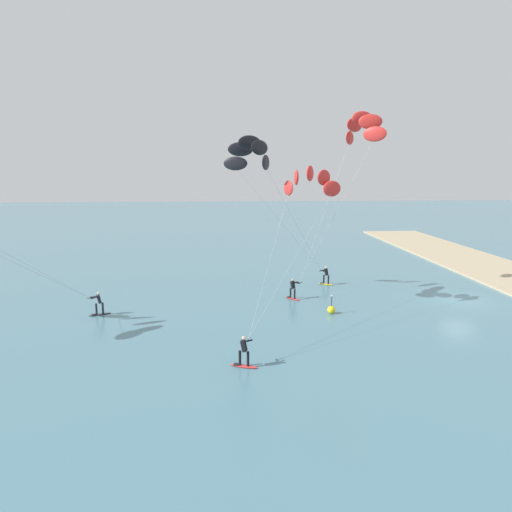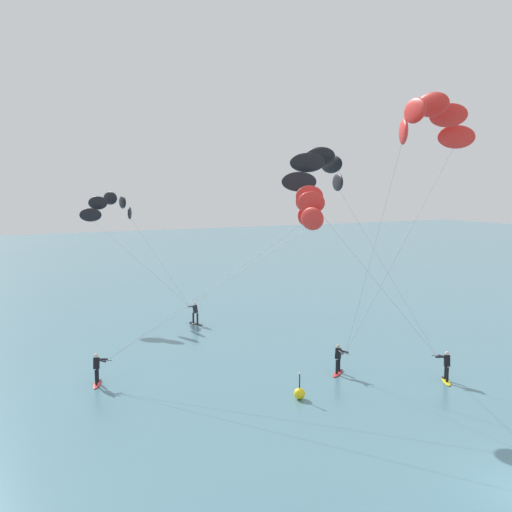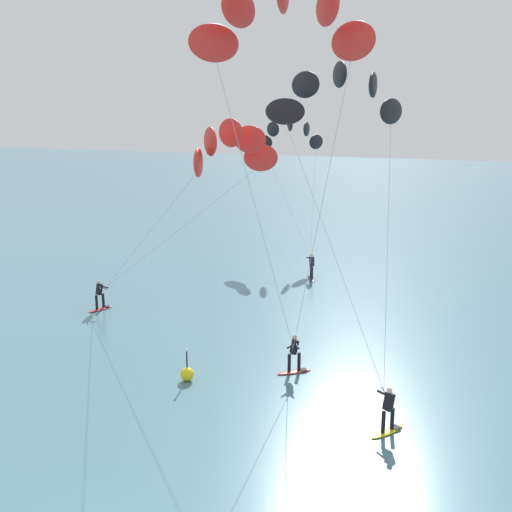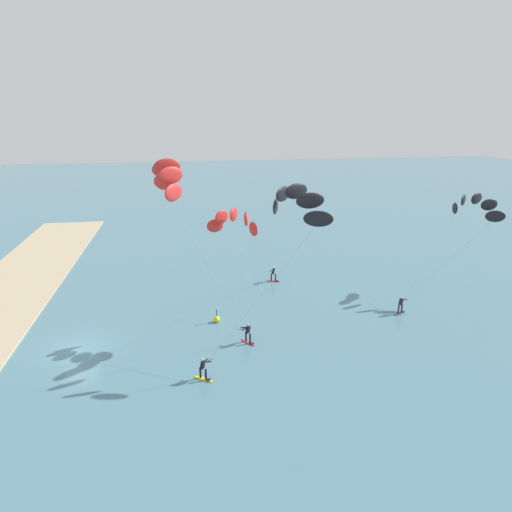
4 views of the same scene
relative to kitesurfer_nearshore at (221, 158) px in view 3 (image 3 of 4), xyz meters
The scene contains 5 objects.
kitesurfer_nearshore is the anchor object (origin of this frame).
kitesurfer_mid_water 5.70m from the kitesurfer_nearshore, 42.01° to the left, with size 7.21×9.82×12.70m.
kitesurfer_far_out 7.29m from the kitesurfer_nearshore, 49.84° to the right, with size 5.39×7.16×14.56m.
kitesurfer_downwind 23.44m from the kitesurfer_nearshore, 99.85° to the left, with size 7.37×11.28×9.96m.
marker_buoy 8.81m from the kitesurfer_nearshore, 117.04° to the right, with size 0.56×0.56×1.38m.
Camera 3 is at (7.90, -10.50, 11.01)m, focal length 44.42 mm.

